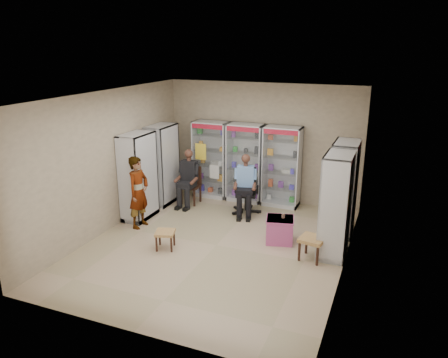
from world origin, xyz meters
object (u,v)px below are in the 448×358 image
at_px(wooden_chair, 191,186).
at_px(cabinet_left_near, 138,177).
at_px(cabinet_back_left, 211,159).
at_px(woven_stool_a, 312,248).
at_px(cabinet_right_far, 343,188).
at_px(seated_shopkeeper, 245,186).
at_px(cabinet_back_mid, 245,163).
at_px(office_chair, 246,191).
at_px(woven_stool_b, 165,240).
at_px(cabinet_left_far, 162,165).
at_px(cabinet_back_right, 282,167).
at_px(pink_trunk, 280,230).
at_px(cabinet_right_near, 336,206).
at_px(standing_man, 139,192).

bearing_deg(wooden_chair, cabinet_left_near, -117.61).
xyz_separation_m(cabinet_back_left, woven_stool_a, (3.20, -2.60, -0.78)).
bearing_deg(cabinet_right_far, seated_shopkeeper, 83.59).
distance_m(cabinet_right_far, cabinet_left_near, 4.55).
distance_m(cabinet_back_mid, office_chair, 1.00).
xyz_separation_m(wooden_chair, woven_stool_b, (0.66, -2.51, -0.29)).
bearing_deg(woven_stool_a, cabinet_left_far, 158.00).
bearing_deg(woven_stool_a, office_chair, 137.50).
distance_m(cabinet_back_left, cabinet_right_far, 3.71).
xyz_separation_m(cabinet_back_right, cabinet_left_far, (-2.83, -0.93, 0.00)).
bearing_deg(seated_shopkeeper, cabinet_left_far, 166.87).
bearing_deg(pink_trunk, cabinet_right_near, -7.99).
bearing_deg(cabinet_right_near, wooden_chair, 68.36).
relative_size(cabinet_right_near, woven_stool_a, 4.51).
height_order(cabinet_back_left, cabinet_right_near, same).
bearing_deg(cabinet_back_right, office_chair, -127.58).
bearing_deg(cabinet_left_near, cabinet_right_near, 87.43).
bearing_deg(cabinet_back_right, cabinet_back_left, 180.00).
bearing_deg(pink_trunk, cabinet_back_right, 104.47).
relative_size(wooden_chair, pink_trunk, 1.76).
bearing_deg(cabinet_left_far, woven_stool_b, 30.22).
relative_size(cabinet_back_left, woven_stool_a, 4.51).
height_order(cabinet_back_right, seated_shopkeeper, cabinet_back_right).
xyz_separation_m(cabinet_back_mid, woven_stool_a, (2.25, -2.60, -0.78)).
height_order(cabinet_left_near, standing_man, cabinet_left_near).
distance_m(cabinet_right_near, pink_trunk, 1.33).
bearing_deg(cabinet_back_mid, woven_stool_a, -49.11).
height_order(cabinet_left_near, woven_stool_b, cabinet_left_near).
distance_m(cabinet_right_near, office_chair, 2.70).
distance_m(cabinet_back_right, office_chair, 1.14).
distance_m(wooden_chair, office_chair, 1.52).
height_order(wooden_chair, standing_man, standing_man).
xyz_separation_m(cabinet_back_mid, cabinet_left_near, (-1.88, -2.03, 0.00)).
xyz_separation_m(cabinet_back_left, seated_shopkeeper, (1.26, -0.88, -0.31)).
bearing_deg(cabinet_right_far, pink_trunk, 130.85).
bearing_deg(cabinet_back_left, standing_man, -104.69).
bearing_deg(woven_stool_b, seated_shopkeeper, 70.19).
xyz_separation_m(cabinet_right_far, wooden_chair, (-3.78, 0.40, -0.53)).
distance_m(wooden_chair, seated_shopkeeper, 1.54).
bearing_deg(pink_trunk, cabinet_back_left, 139.55).
distance_m(cabinet_right_near, cabinet_left_near, 4.46).
distance_m(wooden_chair, standing_man, 1.83).
bearing_deg(pink_trunk, cabinet_right_far, 40.85).
bearing_deg(office_chair, woven_stool_a, -57.06).
distance_m(cabinet_back_mid, seated_shopkeeper, 0.98).
relative_size(cabinet_right_near, wooden_chair, 2.13).
height_order(wooden_chair, pink_trunk, wooden_chair).
bearing_deg(cabinet_left_far, cabinet_back_left, 135.00).
bearing_deg(seated_shopkeeper, cabinet_back_mid, 95.23).
bearing_deg(pink_trunk, cabinet_left_far, 161.19).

